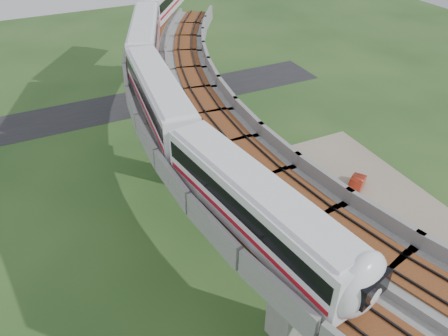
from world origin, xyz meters
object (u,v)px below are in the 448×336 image
at_px(car_dark, 308,208).
at_px(car_white, 335,230).
at_px(car_red, 356,185).
at_px(metro_train, 173,62).

bearing_deg(car_dark, car_white, -169.72).
height_order(car_white, car_dark, car_white).
relative_size(car_white, car_dark, 0.97).
xyz_separation_m(car_red, car_dark, (-6.47, -0.86, -0.09)).
distance_m(car_white, car_red, 7.63).
xyz_separation_m(car_white, car_red, (6.12, 4.56, 0.02)).
bearing_deg(car_red, metro_train, -163.45).
xyz_separation_m(metro_train, car_dark, (8.40, -12.65, -11.74)).
bearing_deg(metro_train, car_dark, -56.41).
xyz_separation_m(car_white, car_dark, (-0.35, 3.70, -0.07)).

